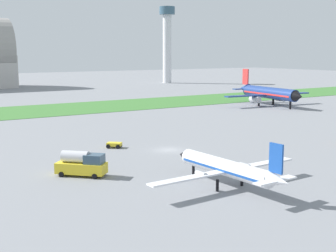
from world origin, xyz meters
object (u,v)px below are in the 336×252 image
airplane_parked_jet_far (268,93)px  fuel_truck_by_runway (82,164)px  baggage_cart_midfield (114,144)px  control_tower (167,39)px  airplane_foreground_turboprop (227,168)px

airplane_parked_jet_far → fuel_truck_by_runway: (-78.27, -45.62, -2.24)m
baggage_cart_midfield → fuel_truck_by_runway: size_ratio=0.47×
airplane_parked_jet_far → fuel_truck_by_runway: airplane_parked_jet_far is taller
control_tower → baggage_cart_midfield: bearing=-125.5°
fuel_truck_by_runway → baggage_cart_midfield: bearing=95.8°
airplane_foreground_turboprop → baggage_cart_midfield: airplane_foreground_turboprop is taller
airplane_parked_jet_far → fuel_truck_by_runway: bearing=-53.2°
baggage_cart_midfield → control_tower: bearing=96.3°
baggage_cart_midfield → fuel_truck_by_runway: (-11.47, -13.99, 1.01)m
fuel_truck_by_runway → control_tower: 186.32m
airplane_foreground_turboprop → baggage_cart_midfield: size_ratio=7.44×
fuel_truck_by_runway → control_tower: control_tower is taller
fuel_truck_by_runway → control_tower: bearing=99.3°
airplane_parked_jet_far → control_tower: control_tower is taller
airplane_foreground_turboprop → control_tower: control_tower is taller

